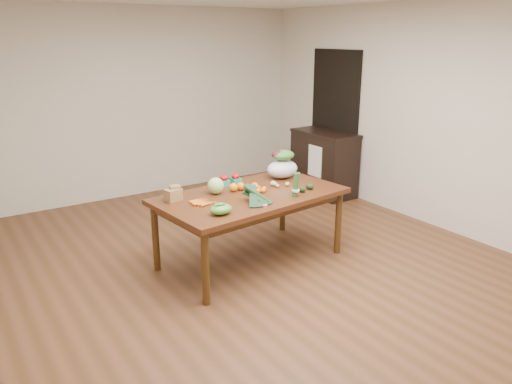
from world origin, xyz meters
TOP-DOWN VIEW (x-y plane):
  - floor at (0.00, 0.00)m, footprint 6.00×6.00m
  - room_walls at (0.00, 0.00)m, footprint 5.02×6.02m
  - dining_table at (0.00, 0.09)m, footprint 1.99×1.25m
  - doorway_dark at (2.48, 1.60)m, footprint 0.02×1.00m
  - cabinet at (2.22, 1.50)m, footprint 0.52×1.02m
  - dish_towel at (1.96, 1.40)m, footprint 0.02×0.28m
  - paper_bag at (-0.75, 0.31)m, footprint 0.22×0.19m
  - cabbage at (-0.29, 0.28)m, footprint 0.17×0.17m
  - strawberry_basket_a at (-0.08, 0.48)m, footprint 0.11×0.11m
  - strawberry_basket_b at (0.07, 0.48)m, footprint 0.11×0.11m
  - orange_a at (-0.10, 0.25)m, footprint 0.09×0.09m
  - orange_b at (-0.01, 0.24)m, footprint 0.08×0.08m
  - orange_c at (0.09, 0.15)m, footprint 0.09×0.09m
  - mandarin_cluster at (0.09, 0.10)m, footprint 0.20×0.20m
  - carrots at (-0.54, 0.09)m, footprint 0.24×0.24m
  - snap_pea_bag at (-0.55, -0.28)m, footprint 0.21×0.16m
  - kale_bunch at (-0.11, -0.23)m, footprint 0.36×0.43m
  - asparagus_bundle at (0.33, -0.24)m, footprint 0.09×0.12m
  - potato_a at (0.36, 0.17)m, footprint 0.06×0.05m
  - potato_b at (0.36, 0.11)m, footprint 0.04×0.04m
  - potato_c at (0.38, 0.23)m, footprint 0.05×0.04m
  - potato_d at (0.35, 0.19)m, footprint 0.06×0.05m
  - potato_e at (0.48, 0.10)m, footprint 0.05×0.05m
  - avocado_a at (0.47, -0.16)m, footprint 0.09×0.11m
  - avocado_b at (0.60, -0.13)m, footprint 0.09×0.11m
  - salad_bag at (0.63, 0.39)m, footprint 0.40×0.32m

SIDE VIEW (x-z plane):
  - floor at x=0.00m, z-range 0.00..0.00m
  - dining_table at x=0.00m, z-range 0.00..0.75m
  - cabinet at x=2.22m, z-range 0.00..0.94m
  - dish_towel at x=1.96m, z-range 0.33..0.78m
  - carrots at x=-0.54m, z-range 0.75..0.78m
  - potato_b at x=0.36m, z-range 0.75..0.79m
  - potato_c at x=0.38m, z-range 0.75..0.79m
  - potato_e at x=0.48m, z-range 0.75..0.79m
  - potato_a at x=0.36m, z-range 0.75..0.80m
  - potato_d at x=0.35m, z-range 0.75..0.80m
  - avocado_a at x=0.47m, z-range 0.75..0.81m
  - avocado_b at x=0.60m, z-range 0.75..0.81m
  - mandarin_cluster at x=0.09m, z-range 0.75..0.83m
  - orange_b at x=-0.01m, z-range 0.75..0.83m
  - orange_a at x=-0.10m, z-range 0.75..0.84m
  - strawberry_basket_b at x=0.07m, z-range 0.75..0.84m
  - orange_c at x=0.09m, z-range 0.75..0.84m
  - strawberry_basket_a at x=-0.08m, z-range 0.75..0.84m
  - snap_pea_bag at x=-0.55m, z-range 0.75..0.85m
  - paper_bag at x=-0.75m, z-range 0.75..0.89m
  - kale_bunch at x=-0.11m, z-range 0.75..0.91m
  - cabbage at x=-0.29m, z-range 0.75..0.92m
  - asparagus_bundle at x=0.33m, z-range 0.75..1.00m
  - salad_bag at x=0.63m, z-range 0.75..1.04m
  - doorway_dark at x=2.48m, z-range 0.00..2.10m
  - room_walls at x=0.00m, z-range 0.00..2.70m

